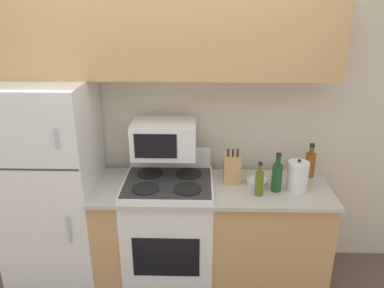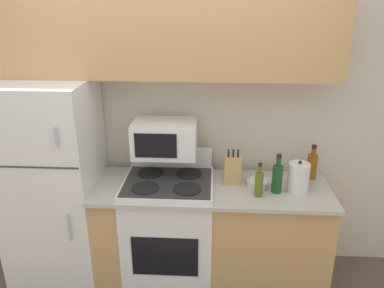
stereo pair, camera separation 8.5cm
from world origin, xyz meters
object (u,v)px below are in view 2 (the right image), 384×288
object	(u,v)px
bottle_wine_green	(277,178)
bottle_whiskey	(312,165)
bottle_olive_oil	(259,183)
kettle	(298,177)
stove	(169,230)
refrigerator	(54,185)
bowl	(257,183)
knife_block	(233,170)
microwave	(165,138)

from	to	relation	value
bottle_wine_green	bottle_whiskey	bearing A→B (deg)	38.98
bottle_olive_oil	kettle	size ratio (longest dim) A/B	1.06
stove	bottle_wine_green	world-z (taller)	bottle_wine_green
refrigerator	bottle_olive_oil	size ratio (longest dim) A/B	6.43
bowl	bottle_wine_green	distance (m)	0.17
bottle_olive_oil	bottle_whiskey	bearing A→B (deg)	35.49
refrigerator	bottle_wine_green	bearing A→B (deg)	-3.35
knife_block	bottle_whiskey	distance (m)	0.64
bottle_whiskey	bottle_olive_oil	xyz separation A→B (m)	(-0.45, -0.32, -0.01)
refrigerator	stove	distance (m)	0.99
microwave	kettle	world-z (taller)	microwave
microwave	bottle_wine_green	xyz separation A→B (m)	(0.84, -0.19, -0.22)
microwave	bottle_olive_oil	world-z (taller)	microwave
bottle_wine_green	stove	bearing A→B (deg)	175.68
bottle_wine_green	bottle_olive_oil	size ratio (longest dim) A/B	1.15
bottle_wine_green	bottle_olive_oil	xyz separation A→B (m)	(-0.14, -0.07, -0.02)
stove	bottle_wine_green	distance (m)	0.97
microwave	refrigerator	bearing A→B (deg)	-174.61
bottle_olive_oil	kettle	bearing A→B (deg)	17.50
bottle_whiskey	microwave	bearing A→B (deg)	-176.72
bottle_wine_green	kettle	distance (m)	0.16
refrigerator	bottle_whiskey	distance (m)	2.06
knife_block	bowl	bearing A→B (deg)	-15.63
bottle_whiskey	kettle	xyz separation A→B (m)	(-0.15, -0.23, 0.00)
bowl	bottle_wine_green	size ratio (longest dim) A/B	0.56
kettle	knife_block	bearing A→B (deg)	167.78
knife_block	bottle_olive_oil	distance (m)	0.27
refrigerator	microwave	size ratio (longest dim) A/B	3.44
bottle_olive_oil	microwave	bearing A→B (deg)	160.14
bowl	refrigerator	bearing A→B (deg)	179.06
refrigerator	knife_block	world-z (taller)	refrigerator
refrigerator	knife_block	xyz separation A→B (m)	(1.41, 0.03, 0.16)
stove	kettle	distance (m)	1.10
refrigerator	knife_block	bearing A→B (deg)	1.08
microwave	bowl	bearing A→B (deg)	-8.78
refrigerator	stove	size ratio (longest dim) A/B	1.55
knife_block	bottle_whiskey	bearing A→B (deg)	11.07
bottle_whiskey	kettle	bearing A→B (deg)	-123.87
stove	knife_block	xyz separation A→B (m)	(0.49, 0.07, 0.52)
refrigerator	bottle_olive_oil	distance (m)	1.61
bowl	bottle_whiskey	xyz separation A→B (m)	(0.44, 0.18, 0.08)
microwave	kettle	size ratio (longest dim) A/B	1.98
refrigerator	stove	world-z (taller)	refrigerator
knife_block	stove	bearing A→B (deg)	-172.25
bottle_whiskey	bottle_olive_oil	bearing A→B (deg)	-144.51
kettle	stove	bearing A→B (deg)	177.83
refrigerator	bottle_whiskey	size ratio (longest dim) A/B	5.97
refrigerator	bottle_wine_green	size ratio (longest dim) A/B	5.57
bowl	bottle_whiskey	distance (m)	0.48
bowl	microwave	bearing A→B (deg)	171.22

